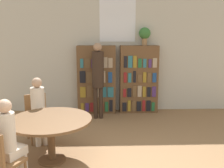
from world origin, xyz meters
TOP-DOWN VIEW (x-y plane):
  - wall_back at (0.00, 3.88)m, footprint 6.40×0.07m
  - bookshelf_left at (-0.54, 3.69)m, footprint 0.96×0.34m
  - bookshelf_right at (0.54, 3.69)m, footprint 0.96×0.34m
  - flower_vase at (0.66, 3.69)m, footprint 0.29×0.29m
  - reading_table at (-1.21, 1.08)m, footprint 1.31×1.31m
  - chair_near_camera at (-1.68, 0.21)m, footprint 0.54×0.54m
  - chair_left_side at (-1.64, 1.98)m, footprint 0.53×0.53m
  - seated_reader_left at (-1.56, 1.81)m, footprint 0.37×0.40m
  - seated_reader_right at (-1.59, 0.37)m, footprint 0.35×0.39m
  - librarian_standing at (-0.49, 3.18)m, footprint 0.28×0.55m

SIDE VIEW (x-z plane):
  - chair_near_camera at x=-1.68m, z-range 0.05..0.92m
  - chair_left_side at x=-1.64m, z-range 0.05..0.92m
  - reading_table at x=-1.21m, z-range 0.25..0.96m
  - seated_reader_right at x=-1.59m, z-range 0.07..1.29m
  - seated_reader_left at x=-1.56m, z-range 0.08..1.31m
  - bookshelf_right at x=0.54m, z-range 0.00..1.71m
  - bookshelf_left at x=-0.54m, z-range 0.00..1.71m
  - librarian_standing at x=-0.49m, z-range 0.19..1.99m
  - wall_back at x=0.00m, z-range 0.01..3.01m
  - flower_vase at x=0.66m, z-range 1.77..2.21m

